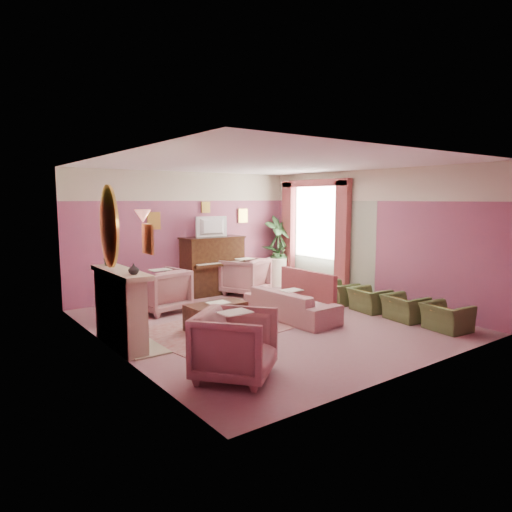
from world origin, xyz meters
TOP-DOWN VIEW (x-y plane):
  - floor at (0.00, 0.00)m, footprint 5.50×6.00m
  - ceiling at (0.00, 0.00)m, footprint 5.50×6.00m
  - wall_back at (0.00, 3.00)m, footprint 5.50×0.02m
  - wall_front at (0.00, -3.00)m, footprint 5.50×0.02m
  - wall_left at (-2.75, 0.00)m, footprint 0.02×6.00m
  - wall_right at (2.75, 0.00)m, footprint 0.02×6.00m
  - picture_rail_band at (0.00, 2.99)m, footprint 5.50×0.01m
  - stripe_panel at (2.73, 1.30)m, footprint 0.01×3.00m
  - fireplace_surround at (-2.59, 0.20)m, footprint 0.30×1.40m
  - fireplace_inset at (-2.49, 0.20)m, footprint 0.18×0.72m
  - fire_ember at (-2.45, 0.20)m, footprint 0.06×0.54m
  - mantel_shelf at (-2.56, 0.20)m, footprint 0.40×1.55m
  - hearth at (-2.39, 0.20)m, footprint 0.55×1.50m
  - mirror_frame at (-2.70, 0.20)m, footprint 0.04×0.72m
  - mirror_glass at (-2.67, 0.20)m, footprint 0.01×0.60m
  - sconce_shade at (-2.62, -0.85)m, footprint 0.20×0.20m
  - piano at (0.50, 2.68)m, footprint 1.40×0.60m
  - piano_keyshelf at (0.50, 2.33)m, footprint 1.30×0.12m
  - piano_keys at (0.50, 2.33)m, footprint 1.20×0.08m
  - piano_top at (0.50, 2.68)m, footprint 1.45×0.65m
  - television at (0.50, 2.63)m, footprint 0.80×0.12m
  - print_back_left at (-0.80, 2.96)m, footprint 0.30×0.03m
  - print_back_right at (1.55, 2.96)m, footprint 0.26×0.03m
  - print_back_mid at (0.50, 2.96)m, footprint 0.22×0.03m
  - print_left_wall at (-2.71, -1.20)m, footprint 0.03×0.28m
  - window_blind at (2.70, 1.55)m, footprint 0.03×1.40m
  - curtain_left at (2.62, 0.63)m, footprint 0.16×0.34m
  - curtain_right at (2.62, 2.47)m, footprint 0.16×0.34m
  - pelmet at (2.62, 1.55)m, footprint 0.16×2.20m
  - mantel_plant at (-2.55, 0.75)m, footprint 0.16×0.16m
  - mantel_vase at (-2.55, -0.30)m, footprint 0.16×0.16m
  - area_rug at (-0.93, 0.13)m, footprint 2.73×2.14m
  - coffee_table at (-0.98, 0.12)m, footprint 1.02×0.54m
  - table_paper at (-0.93, 0.12)m, footprint 0.35×0.28m
  - sofa at (0.48, -0.13)m, footprint 0.63×1.89m
  - sofa_throw at (0.88, -0.13)m, footprint 0.10×1.43m
  - floral_armchair_left at (-1.21, 1.80)m, footprint 0.90×0.90m
  - floral_armchair_right at (1.05, 2.15)m, footprint 0.90×0.90m
  - floral_armchair_front at (-1.89, -1.83)m, footprint 0.90×0.90m
  - olive_chair_a at (2.09, -2.23)m, footprint 0.50×0.71m
  - olive_chair_b at (2.09, -1.41)m, footprint 0.50×0.71m
  - olive_chair_c at (2.09, -0.59)m, footprint 0.50×0.71m
  - olive_chair_d at (2.09, 0.23)m, footprint 0.50×0.71m
  - side_table at (2.32, 2.58)m, footprint 0.52×0.52m
  - side_plant_big at (2.32, 2.58)m, footprint 0.30×0.30m
  - side_plant_small at (2.44, 2.48)m, footprint 0.16×0.16m
  - palm_pot at (2.39, 2.60)m, footprint 0.34×0.34m
  - palm_plant at (2.39, 2.60)m, footprint 0.76×0.76m

SIDE VIEW (x-z plane):
  - floor at x=0.00m, z-range -0.01..0.01m
  - area_rug at x=-0.93m, z-range 0.00..0.01m
  - hearth at x=-2.39m, z-range 0.00..0.02m
  - palm_pot at x=2.39m, z-range 0.00..0.34m
  - fire_ember at x=-2.45m, z-range 0.17..0.27m
  - coffee_table at x=-0.98m, z-range 0.00..0.45m
  - olive_chair_a at x=2.09m, z-range 0.00..0.61m
  - olive_chair_b at x=2.09m, z-range 0.00..0.61m
  - olive_chair_c at x=2.09m, z-range 0.00..0.61m
  - olive_chair_d at x=2.09m, z-range 0.00..0.61m
  - side_table at x=2.32m, z-range 0.00..0.70m
  - sofa at x=0.48m, z-range 0.00..0.76m
  - fireplace_inset at x=-2.49m, z-range 0.06..0.74m
  - table_paper at x=-0.93m, z-range 0.45..0.46m
  - floral_armchair_left at x=-1.21m, z-range 0.00..0.93m
  - floral_armchair_right at x=1.05m, z-range 0.00..0.93m
  - floral_armchair_front at x=-1.89m, z-range 0.00..0.93m
  - fireplace_surround at x=-2.59m, z-range 0.00..1.10m
  - sofa_throw at x=0.88m, z-range 0.34..0.86m
  - piano at x=0.50m, z-range 0.00..1.30m
  - piano_keyshelf at x=0.50m, z-range 0.69..0.75m
  - piano_keys at x=0.50m, z-range 0.75..0.77m
  - side_plant_small at x=2.44m, z-range 0.70..0.98m
  - side_plant_big at x=2.32m, z-range 0.70..1.04m
  - palm_plant at x=2.39m, z-range 0.34..1.78m
  - stripe_panel at x=2.73m, z-range 0.00..2.15m
  - mantel_shelf at x=-2.56m, z-range 1.09..1.16m
  - mantel_vase at x=-2.55m, z-range 1.15..1.31m
  - mantel_plant at x=-2.55m, z-range 1.15..1.43m
  - curtain_left at x=2.62m, z-range 0.00..2.60m
  - curtain_right at x=2.62m, z-range 0.00..2.60m
  - piano_top at x=0.50m, z-range 1.29..1.33m
  - wall_back at x=0.00m, z-range 0.00..2.80m
  - wall_front at x=0.00m, z-range 0.00..2.80m
  - wall_left at x=-2.75m, z-range 0.00..2.80m
  - wall_right at x=2.75m, z-range 0.00..2.80m
  - television at x=0.50m, z-range 1.36..1.84m
  - window_blind at x=2.70m, z-range 0.80..2.60m
  - print_back_left at x=-0.80m, z-range 1.53..1.91m
  - print_left_wall at x=-2.71m, z-range 1.54..1.90m
  - print_back_right at x=1.55m, z-range 1.61..1.95m
  - mirror_frame at x=-2.70m, z-range 1.20..2.40m
  - mirror_glass at x=-2.67m, z-range 1.27..2.33m
  - sconce_shade at x=-2.62m, z-range 1.90..2.06m
  - print_back_mid at x=0.50m, z-range 1.87..2.13m
  - picture_rail_band at x=0.00m, z-range 2.15..2.80m
  - pelmet at x=2.62m, z-range 2.48..2.64m
  - ceiling at x=0.00m, z-range 2.79..2.80m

